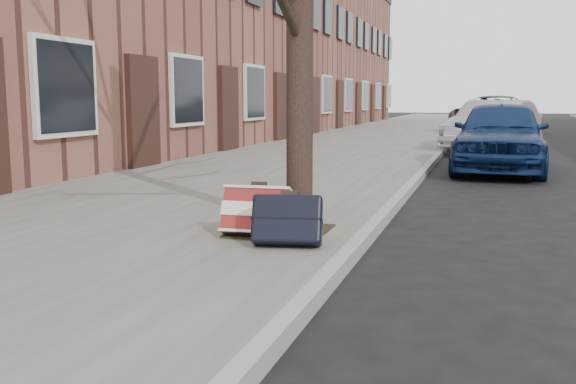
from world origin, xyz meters
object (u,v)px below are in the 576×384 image
(suitcase_navy, at_px, (287,219))
(car_near_front, at_px, (501,135))
(suitcase_red, at_px, (256,212))
(car_near_mid, at_px, (494,126))

(suitcase_navy, bearing_deg, car_near_front, 65.35)
(suitcase_navy, height_order, car_near_front, car_near_front)
(suitcase_navy, relative_size, car_near_front, 0.15)
(suitcase_red, height_order, suitcase_navy, same)
(suitcase_red, bearing_deg, car_near_mid, 76.63)
(suitcase_navy, distance_m, car_near_front, 7.68)
(suitcase_navy, xyz_separation_m, car_near_front, (1.78, 7.47, 0.32))
(suitcase_red, relative_size, car_near_front, 0.15)
(car_near_front, xyz_separation_m, car_near_mid, (-0.10, 4.55, -0.02))
(suitcase_navy, xyz_separation_m, car_near_mid, (1.69, 12.02, 0.31))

